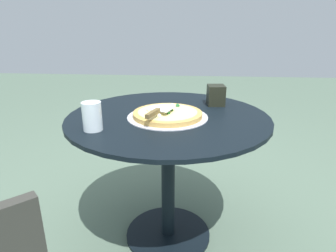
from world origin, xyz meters
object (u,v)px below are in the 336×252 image
(pizza_on_tray, at_px, (168,114))
(drinking_cup, at_px, (92,116))
(napkin_dispenser, at_px, (216,95))
(pizza_server, at_px, (158,111))
(patio_table, at_px, (168,147))

(pizza_on_tray, distance_m, drinking_cup, 0.35)
(drinking_cup, distance_m, napkin_dispenser, 0.67)
(pizza_on_tray, bearing_deg, napkin_dispenser, 134.78)
(drinking_cup, bearing_deg, pizza_server, 115.60)
(patio_table, bearing_deg, pizza_server, -19.85)
(pizza_server, height_order, drinking_cup, drinking_cup)
(patio_table, bearing_deg, napkin_dispenser, 130.56)
(patio_table, xyz_separation_m, pizza_server, (0.10, -0.04, 0.21))
(drinking_cup, bearing_deg, pizza_on_tray, 123.47)
(pizza_on_tray, relative_size, drinking_cup, 3.19)
(napkin_dispenser, bearing_deg, pizza_on_tray, 129.40)
(patio_table, relative_size, drinking_cup, 8.16)
(patio_table, distance_m, pizza_server, 0.24)
(pizza_on_tray, relative_size, napkin_dispenser, 3.57)
(pizza_on_tray, bearing_deg, drinking_cup, -56.53)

